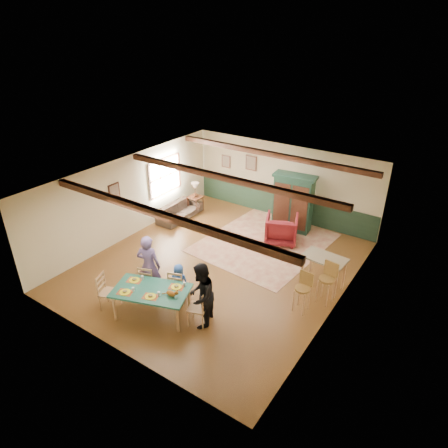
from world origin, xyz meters
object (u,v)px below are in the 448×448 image
Objects in this scene: armchair at (281,229)px; bar_stool_right at (326,284)px; dining_chair_far_left at (149,280)px; dining_table at (152,302)px; counter_table at (323,272)px; sofa at (180,211)px; cat at (171,293)px; armoire at (293,203)px; table_lamp at (195,190)px; dining_chair_end_left at (109,292)px; person_man at (149,266)px; person_woman at (201,296)px; bar_stool_left at (302,293)px; person_child at (179,282)px; end_table at (196,204)px; dining_chair_far_right at (178,284)px; dining_chair_end_right at (197,307)px.

bar_stool_right is at bearing 114.42° from armchair.
dining_chair_far_left is 0.84× the size of bar_stool_right.
dining_table is 4.53m from counter_table.
dining_chair_far_left is 0.94× the size of armchair.
cat is at bearing -143.10° from sofa.
table_lamp is at bearing -174.79° from armoire.
counter_table is (3.59, 2.87, -0.01)m from dining_chair_far_left.
person_man reaches higher than dining_chair_end_left.
bar_stool_left is at bearing 115.72° from person_woman.
armchair is at bearing -83.80° from sofa.
counter_table is (2.86, 2.53, -0.04)m from person_child.
person_child reaches higher than dining_table.
person_man is (-0.03, 0.08, 0.39)m from dining_chair_far_left.
dining_table is at bearing -139.56° from bar_stool_left.
end_table is 6.05m from counter_table.
end_table is at bearing 117.61° from dining_table.
person_child is at bearing -141.38° from sofa.
person_man reaches higher than cat.
table_lamp is at bearing 165.36° from bar_stool_right.
dining_chair_end_left is 0.95× the size of person_child.
armchair is 3.46m from bar_stool_left.
armchair is at bearing 128.74° from bar_stool_left.
person_man is (-0.78, -0.19, 0.39)m from dining_chair_far_right.
armoire is at bearing -36.32° from dining_chair_end_left.
dining_chair_end_right is 3.29m from bar_stool_right.
person_woman is 4.61m from armchair.
counter_table is at bearing 48.95° from dining_table.
armoire reaches higher than sofa.
dining_chair_far_right is 1.00× the size of dining_chair_end_right.
dining_chair_far_left is at bearing -141.34° from counter_table.
dining_chair_end_left is at bearing -90.00° from dining_chair_end_right.
person_woman is at bearing 139.73° from dining_chair_far_right.
bar_stool_right is (0.36, 0.65, 0.03)m from bar_stool_left.
dining_table is at bearing 63.43° from person_child.
dining_chair_far_left is (-0.62, 0.54, 0.10)m from dining_table.
armchair is 1.87× the size of table_lamp.
dining_chair_end_left is at bearing -90.00° from person_woman.
dining_table is 3.31× the size of table_lamp.
table_lamp is at bearing -161.38° from dining_chair_end_right.
person_man reaches higher than person_woman.
end_table is 6.50m from bar_stool_left.
armoire is at bearing 162.97° from dining_chair_end_right.
dining_chair_far_right is 0.91m from cat.
person_child is at bearing -136.85° from dining_chair_end_right.
dining_chair_end_right is 1.78m from person_man.
bar_stool_left is at bearing -28.76° from end_table.
dining_table is at bearing 60.95° from dining_chair_far_right.
person_child is 5.17m from armoire.
cat is 5.90m from armoire.
dining_table is at bearing 56.81° from armchair.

